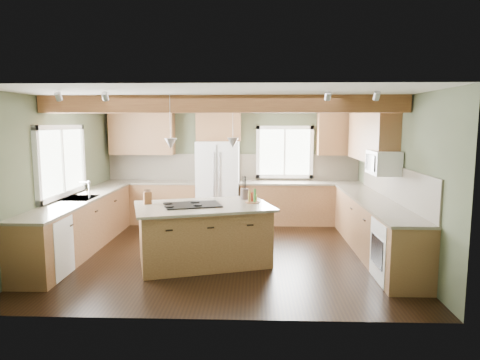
{
  "coord_description": "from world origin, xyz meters",
  "views": [
    {
      "loc": [
        0.5,
        -7.03,
        2.18
      ],
      "look_at": [
        0.24,
        0.3,
        1.21
      ],
      "focal_mm": 32.0,
      "sensor_mm": 36.0,
      "label": 1
    }
  ],
  "objects": [
    {
      "name": "refrigerator",
      "position": [
        -0.3,
        2.12,
        0.9
      ],
      "size": [
        0.9,
        0.74,
        1.8
      ],
      "primitive_type": "cube",
      "color": "white",
      "rests_on": "floor"
    },
    {
      "name": "base_cab_right",
      "position": [
        2.5,
        0.05,
        0.44
      ],
      "size": [
        0.6,
        3.7,
        0.88
      ],
      "primitive_type": "cube",
      "color": "brown",
      "rests_on": "floor"
    },
    {
      "name": "island_top",
      "position": [
        -0.31,
        -0.51,
        0.9
      ],
      "size": [
        2.35,
        1.86,
        0.04
      ],
      "primitive_type": "cube",
      "rotation": [
        0.0,
        0.0,
        0.3
      ],
      "color": "#4F463A",
      "rests_on": "island"
    },
    {
      "name": "cooktop",
      "position": [
        -0.46,
        -0.56,
        0.93
      ],
      "size": [
        0.96,
        0.78,
        0.02
      ],
      "primitive_type": "cube",
      "rotation": [
        0.0,
        0.0,
        0.3
      ],
      "color": "black",
      "rests_on": "island_top"
    },
    {
      "name": "backsplash_back",
      "position": [
        0.0,
        2.48,
        1.21
      ],
      "size": [
        5.58,
        0.03,
        0.58
      ],
      "primitive_type": "cube",
      "color": "brown",
      "rests_on": "wall_back"
    },
    {
      "name": "utensil_crock",
      "position": [
        0.32,
        0.05,
        1.01
      ],
      "size": [
        0.17,
        0.17,
        0.18
      ],
      "primitive_type": "cylinder",
      "rotation": [
        0.0,
        0.0,
        0.35
      ],
      "color": "#3A332E",
      "rests_on": "island_top"
    },
    {
      "name": "ceiling",
      "position": [
        0.0,
        0.0,
        2.6
      ],
      "size": [
        5.6,
        5.6,
        0.0
      ],
      "primitive_type": "plane",
      "rotation": [
        3.14,
        0.0,
        0.0
      ],
      "color": "silver",
      "rests_on": "wall_back"
    },
    {
      "name": "counter_left",
      "position": [
        -2.5,
        0.05,
        0.9
      ],
      "size": [
        0.64,
        3.74,
        0.04
      ],
      "primitive_type": "cube",
      "color": "#4F463A",
      "rests_on": "base_cab_left"
    },
    {
      "name": "wall_left",
      "position": [
        -2.8,
        0.0,
        1.3
      ],
      "size": [
        0.0,
        5.0,
        5.0
      ],
      "primitive_type": "plane",
      "rotation": [
        1.57,
        0.0,
        1.57
      ],
      "color": "#464D37",
      "rests_on": "ground"
    },
    {
      "name": "wall_right",
      "position": [
        2.8,
        0.0,
        1.3
      ],
      "size": [
        0.0,
        5.0,
        5.0
      ],
      "primitive_type": "plane",
      "rotation": [
        1.57,
        0.0,
        -1.57
      ],
      "color": "#464D37",
      "rests_on": "ground"
    },
    {
      "name": "wall_back",
      "position": [
        0.0,
        2.5,
        1.3
      ],
      "size": [
        5.6,
        0.0,
        5.6
      ],
      "primitive_type": "plane",
      "rotation": [
        1.57,
        0.0,
        0.0
      ],
      "color": "#464D37",
      "rests_on": "ground"
    },
    {
      "name": "window_back",
      "position": [
        1.15,
        2.48,
        1.55
      ],
      "size": [
        1.1,
        0.04,
        1.0
      ],
      "primitive_type": "cube",
      "color": "white",
      "rests_on": "wall_back"
    },
    {
      "name": "upper_cab_back_left",
      "position": [
        -1.99,
        2.33,
        1.95
      ],
      "size": [
        1.4,
        0.35,
        0.9
      ],
      "primitive_type": "cube",
      "color": "brown",
      "rests_on": "wall_back"
    },
    {
      "name": "ceiling_beam",
      "position": [
        0.0,
        -0.51,
        2.47
      ],
      "size": [
        5.55,
        0.26,
        0.26
      ],
      "primitive_type": "cube",
      "color": "brown",
      "rests_on": "ceiling"
    },
    {
      "name": "upper_cab_over_fridge",
      "position": [
        -0.3,
        2.33,
        2.15
      ],
      "size": [
        0.96,
        0.35,
        0.7
      ],
      "primitive_type": "cube",
      "color": "brown",
      "rests_on": "wall_back"
    },
    {
      "name": "microwave",
      "position": [
        2.58,
        -0.05,
        1.55
      ],
      "size": [
        0.4,
        0.7,
        0.38
      ],
      "primitive_type": "cube",
      "color": "white",
      "rests_on": "wall_right"
    },
    {
      "name": "knife_block",
      "position": [
        -1.19,
        -0.46,
        1.02
      ],
      "size": [
        0.14,
        0.13,
        0.19
      ],
      "primitive_type": "cube",
      "rotation": [
        0.0,
        0.0,
        0.43
      ],
      "color": "brown",
      "rests_on": "island_top"
    },
    {
      "name": "upper_cab_back_corner",
      "position": [
        2.3,
        2.33,
        1.95
      ],
      "size": [
        0.9,
        0.35,
        0.9
      ],
      "primitive_type": "cube",
      "color": "brown",
      "rests_on": "wall_back"
    },
    {
      "name": "sink",
      "position": [
        -2.5,
        0.05,
        0.91
      ],
      "size": [
        0.5,
        0.65,
        0.03
      ],
      "primitive_type": "cube",
      "color": "#262628",
      "rests_on": "counter_left"
    },
    {
      "name": "upper_cab_right",
      "position": [
        2.62,
        0.9,
        1.95
      ],
      "size": [
        0.35,
        2.2,
        0.9
      ],
      "primitive_type": "cube",
      "color": "brown",
      "rests_on": "wall_right"
    },
    {
      "name": "oven",
      "position": [
        2.49,
        -1.25,
        0.43
      ],
      "size": [
        0.6,
        0.72,
        0.84
      ],
      "primitive_type": "cube",
      "color": "white",
      "rests_on": "floor"
    },
    {
      "name": "base_cab_back_right",
      "position": [
        1.49,
        2.2,
        0.44
      ],
      "size": [
        2.62,
        0.6,
        0.88
      ],
      "primitive_type": "cube",
      "color": "brown",
      "rests_on": "floor"
    },
    {
      "name": "soffit_trim",
      "position": [
        0.0,
        2.4,
        2.54
      ],
      "size": [
        5.55,
        0.2,
        0.1
      ],
      "primitive_type": "cube",
      "color": "brown",
      "rests_on": "ceiling"
    },
    {
      "name": "base_cab_left",
      "position": [
        -2.5,
        0.05,
        0.44
      ],
      "size": [
        0.6,
        3.7,
        0.88
      ],
      "primitive_type": "cube",
      "color": "brown",
      "rests_on": "floor"
    },
    {
      "name": "bottle_tray",
      "position": [
        0.46,
        -0.28,
        1.03
      ],
      "size": [
        0.28,
        0.28,
        0.21
      ],
      "primitive_type": null,
      "rotation": [
        0.0,
        0.0,
        0.22
      ],
      "color": "brown",
      "rests_on": "island_top"
    },
    {
      "name": "pendant_right",
      "position": [
        0.15,
        -0.37,
        1.88
      ],
      "size": [
        0.18,
        0.18,
        0.16
      ],
      "primitive_type": "cone",
      "rotation": [
        3.14,
        0.0,
        0.0
      ],
      "color": "#B2B2B7",
      "rests_on": "ceiling"
    },
    {
      "name": "floor",
      "position": [
        0.0,
        0.0,
        0.0
      ],
      "size": [
        5.6,
        5.6,
        0.0
      ],
      "primitive_type": "plane",
      "color": "black",
      "rests_on": "ground"
    },
    {
      "name": "base_cab_back_left",
      "position": [
        -1.79,
        2.2,
        0.44
      ],
      "size": [
        2.02,
        0.6,
        0.88
      ],
      "primitive_type": "cube",
      "color": "brown",
      "rests_on": "floor"
    },
    {
      "name": "backsplash_right",
      "position": [
        2.78,
        0.05,
        1.21
      ],
      "size": [
        0.03,
        3.7,
        0.58
      ],
      "primitive_type": "cube",
      "color": "brown",
      "rests_on": "wall_right"
    },
    {
      "name": "window_left",
      "position": [
        -2.78,
        0.05,
        1.55
      ],
      "size": [
        0.04,
        1.6,
        1.05
      ],
      "primitive_type": "cube",
      "color": "white",
      "rests_on": "wall_left"
    },
    {
      "name": "counter_back_left",
      "position": [
        -1.79,
        2.2,
        0.9
      ],
      "size": [
        2.06,
        0.64,
        0.04
      ],
      "primitive_type": "cube",
      "color": "#4F463A",
      "rests_on": "base_cab_back_left"
    },
    {
      "name": "counter_right",
      "position": [
        2.5,
        0.05,
        0.9
      ],
      "size": [
        0.64,
        3.74,
        0.04
      ],
      "primitive_type": "cube",
      "color": "#4F463A",
      "rests_on": "base_cab_right"
    },
    {
      "name": "island",
      "position": [
        -0.31,
        -0.51,
        0.44
      ],
      "size": [
        2.19,
        1.7,
        0.88
      ],
      "primitive_type": "cube",
      "rotation": [
        0.0,
        0.0,
        0.3
      ],
      "color": "brown",
      "rests_on": "floor"
    },
    {
      "name": "counter_back_right",
      "position": [
        1.49,
        2.2,
        0.9
      ],
      "size": [
        2.66,
        0.64,
        0.04
      ],
      "primitive_type": "cube",
      "color": "#4F463A",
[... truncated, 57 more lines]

